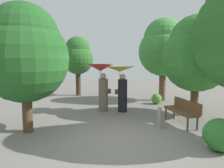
% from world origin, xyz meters
% --- Properties ---
extents(ground_plane, '(40.00, 40.00, 0.00)m').
position_xyz_m(ground_plane, '(0.00, 0.00, 0.00)').
color(ground_plane, slate).
extents(person_left, '(1.17, 1.17, 2.04)m').
position_xyz_m(person_left, '(-0.48, 3.44, 1.47)').
color(person_left, '#6B5B4C').
rests_on(person_left, ground).
extents(person_right, '(1.29, 1.29, 1.95)m').
position_xyz_m(person_right, '(0.33, 3.29, 1.42)').
color(person_right, black).
rests_on(person_right, ground).
extents(park_bench, '(0.75, 1.56, 0.83)m').
position_xyz_m(park_bench, '(2.25, 1.38, 0.51)').
color(park_bench, '#38383D').
rests_on(park_bench, ground).
extents(tree_near_left, '(1.94, 1.94, 3.70)m').
position_xyz_m(tree_near_left, '(-1.91, 7.71, 2.49)').
color(tree_near_left, '#42301E').
rests_on(tree_near_left, ground).
extents(tree_mid_left, '(2.58, 2.58, 3.84)m').
position_xyz_m(tree_mid_left, '(-2.76, 0.94, 2.41)').
color(tree_mid_left, '#4C3823').
rests_on(tree_mid_left, ground).
extents(tree_mid_right, '(2.66, 2.66, 4.46)m').
position_xyz_m(tree_mid_right, '(2.89, 5.69, 2.90)').
color(tree_mid_right, brown).
rests_on(tree_mid_right, ground).
extents(tree_far_back, '(2.65, 2.65, 3.95)m').
position_xyz_m(tree_far_back, '(3.21, 2.55, 2.47)').
color(tree_far_back, '#4C3823').
rests_on(tree_far_back, ground).
extents(bush_path_left, '(0.79, 0.79, 0.79)m').
position_xyz_m(bush_path_left, '(2.28, -0.72, 0.39)').
color(bush_path_left, '#2D6B28').
rests_on(bush_path_left, ground).
extents(bush_path_right, '(0.53, 0.53, 0.53)m').
position_xyz_m(bush_path_right, '(2.31, 4.75, 0.26)').
color(bush_path_right, '#4C9338').
rests_on(bush_path_right, ground).
extents(path_marker_post, '(0.12, 0.12, 0.66)m').
position_xyz_m(path_marker_post, '(1.35, 1.05, 0.33)').
color(path_marker_post, gray).
rests_on(path_marker_post, ground).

